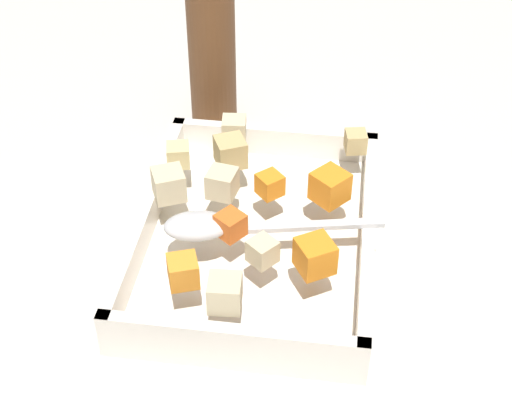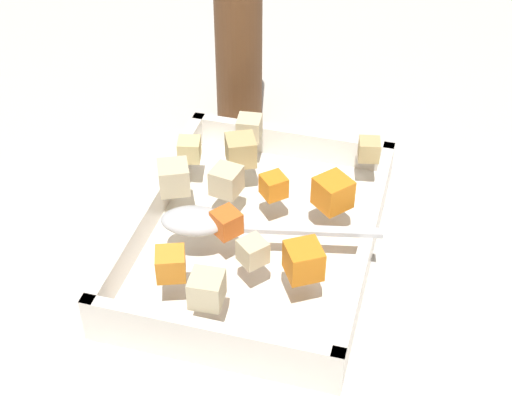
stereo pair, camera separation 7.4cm
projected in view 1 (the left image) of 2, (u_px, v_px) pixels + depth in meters
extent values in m
plane|color=beige|center=(269.00, 261.00, 0.76)|extent=(4.00, 4.00, 0.00)
cube|color=white|center=(256.00, 244.00, 0.77)|extent=(0.31, 0.23, 0.01)
cube|color=white|center=(367.00, 236.00, 0.74)|extent=(0.31, 0.01, 0.03)
cube|color=white|center=(148.00, 216.00, 0.77)|extent=(0.31, 0.01, 0.03)
cube|color=white|center=(231.00, 341.00, 0.64)|extent=(0.01, 0.23, 0.03)
cube|color=white|center=(274.00, 140.00, 0.87)|extent=(0.01, 0.23, 0.03)
cube|color=orange|center=(230.00, 225.00, 0.71)|extent=(0.03, 0.03, 0.02)
cube|color=orange|center=(183.00, 271.00, 0.66)|extent=(0.03, 0.03, 0.03)
cube|color=orange|center=(330.00, 187.00, 0.75)|extent=(0.04, 0.04, 0.03)
cube|color=orange|center=(270.00, 185.00, 0.76)|extent=(0.03, 0.03, 0.02)
cube|color=orange|center=(315.00, 256.00, 0.68)|extent=(0.04, 0.04, 0.03)
cube|color=beige|center=(260.00, 251.00, 0.69)|extent=(0.03, 0.03, 0.02)
cube|color=tan|center=(230.00, 152.00, 0.80)|extent=(0.04, 0.04, 0.03)
cube|color=beige|center=(169.00, 184.00, 0.76)|extent=(0.04, 0.04, 0.03)
cube|color=tan|center=(356.00, 141.00, 0.82)|extent=(0.03, 0.03, 0.02)
cube|color=#E0CC89|center=(178.00, 155.00, 0.80)|extent=(0.03, 0.03, 0.02)
cube|color=beige|center=(222.00, 183.00, 0.76)|extent=(0.03, 0.03, 0.03)
cube|color=beige|center=(225.00, 293.00, 0.64)|extent=(0.03, 0.03, 0.03)
cube|color=beige|center=(234.00, 129.00, 0.83)|extent=(0.03, 0.03, 0.03)
ellipsoid|color=silver|center=(197.00, 226.00, 0.71)|extent=(0.05, 0.07, 0.02)
cube|color=silver|center=(308.00, 227.00, 0.73)|extent=(0.04, 0.15, 0.01)
cylinder|color=brown|center=(212.00, 46.00, 0.90)|extent=(0.06, 0.06, 0.21)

